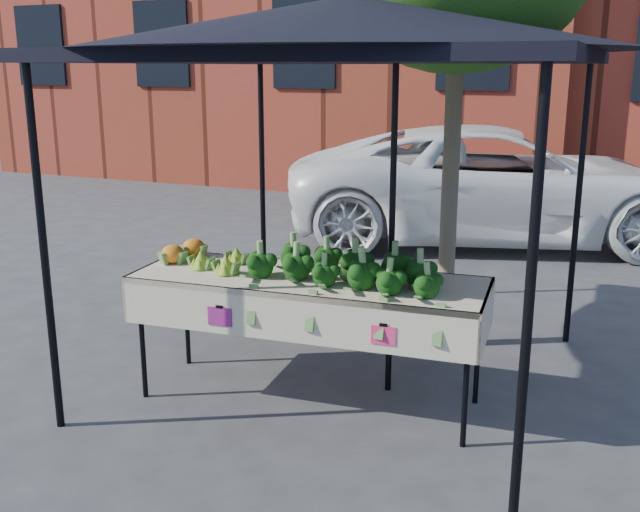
{
  "coord_description": "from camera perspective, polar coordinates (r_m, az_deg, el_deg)",
  "views": [
    {
      "loc": [
        2.03,
        -4.23,
        2.28
      ],
      "look_at": [
        0.09,
        0.3,
        1.0
      ],
      "focal_mm": 41.05,
      "sensor_mm": 36.0,
      "label": 1
    }
  ],
  "objects": [
    {
      "name": "romanesco_cluster",
      "position": [
        5.2,
        -7.69,
        0.09
      ],
      "size": [
        0.41,
        0.45,
        0.18
      ],
      "primitive_type": "ellipsoid",
      "color": "#89A833",
      "rests_on": "table"
    },
    {
      "name": "canopy",
      "position": [
        5.2,
        2.26,
        4.48
      ],
      "size": [
        3.16,
        3.16,
        2.74
      ],
      "primitive_type": null,
      "color": "black",
      "rests_on": "ground"
    },
    {
      "name": "broccoli_heap",
      "position": [
        4.83,
        2.19,
        -0.58
      ],
      "size": [
        1.35,
        0.55,
        0.24
      ],
      "primitive_type": "ellipsoid",
      "color": "black",
      "rests_on": "table"
    },
    {
      "name": "ground",
      "position": [
        5.22,
        -2.24,
        -11.36
      ],
      "size": [
        90.0,
        90.0,
        0.0
      ],
      "primitive_type": "plane",
      "color": "#333336"
    },
    {
      "name": "street_tree",
      "position": [
        5.9,
        10.36,
        11.12
      ],
      "size": [
        1.98,
        1.98,
        3.9
      ],
      "primitive_type": null,
      "color": "#1E4C14",
      "rests_on": "ground"
    },
    {
      "name": "cauliflower_pair",
      "position": [
        5.46,
        -10.6,
        0.57
      ],
      "size": [
        0.21,
        0.41,
        0.17
      ],
      "primitive_type": "ellipsoid",
      "color": "orange",
      "rests_on": "table"
    },
    {
      "name": "table",
      "position": [
        5.08,
        -0.89,
        -6.54
      ],
      "size": [
        2.46,
        1.0,
        0.9
      ],
      "color": "beige",
      "rests_on": "ground"
    },
    {
      "name": "vehicle",
      "position": [
        9.96,
        14.38,
        16.82
      ],
      "size": [
        2.22,
        2.88,
        5.5
      ],
      "primitive_type": "imported",
      "rotation": [
        0.0,
        0.0,
        1.88
      ],
      "color": "white",
      "rests_on": "ground"
    }
  ]
}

